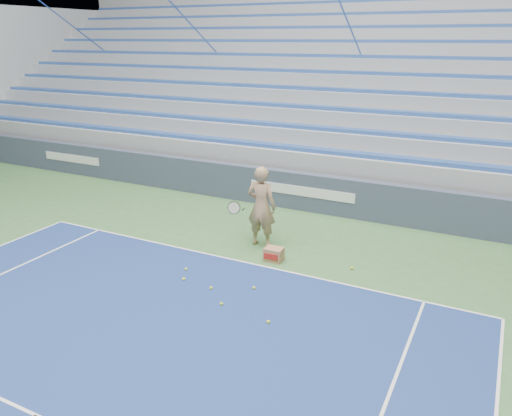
# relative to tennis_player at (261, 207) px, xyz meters

# --- Properties ---
(sponsor_barrier) EXTENTS (30.00, 0.32, 1.10)m
(sponsor_barrier) POSITION_rel_tennis_player_xyz_m (-0.10, 2.93, -0.44)
(sponsor_barrier) COLOR #394257
(sponsor_barrier) RESTS_ON ground
(bleachers) EXTENTS (31.00, 9.15, 7.30)m
(bleachers) POSITION_rel_tennis_player_xyz_m (-0.11, 8.65, 1.37)
(bleachers) COLOR #969A9F
(bleachers) RESTS_ON ground
(tennis_player) EXTENTS (0.98, 0.87, 1.97)m
(tennis_player) POSITION_rel_tennis_player_xyz_m (0.00, 0.00, 0.00)
(tennis_player) COLOR tan
(tennis_player) RESTS_ON ground
(ball_box) EXTENTS (0.42, 0.34, 0.31)m
(ball_box) POSITION_rel_tennis_player_xyz_m (0.65, -0.67, -0.83)
(ball_box) COLOR #9C6F4B
(ball_box) RESTS_ON ground
(tennis_ball_0) EXTENTS (0.07, 0.07, 0.07)m
(tennis_ball_0) POSITION_rel_tennis_player_xyz_m (1.68, -3.09, -0.95)
(tennis_ball_0) COLOR yellow
(tennis_ball_0) RESTS_ON ground
(tennis_ball_1) EXTENTS (0.07, 0.07, 0.07)m
(tennis_ball_1) POSITION_rel_tennis_player_xyz_m (0.11, -2.48, -0.95)
(tennis_ball_1) COLOR yellow
(tennis_ball_1) RESTS_ON ground
(tennis_ball_2) EXTENTS (0.07, 0.07, 0.07)m
(tennis_ball_2) POSITION_rel_tennis_player_xyz_m (-0.83, -1.99, -0.95)
(tennis_ball_2) COLOR yellow
(tennis_ball_2) RESTS_ON ground
(tennis_ball_3) EXTENTS (0.07, 0.07, 0.07)m
(tennis_ball_3) POSITION_rel_tennis_player_xyz_m (-0.60, -2.40, -0.95)
(tennis_ball_3) COLOR yellow
(tennis_ball_3) RESTS_ON ground
(tennis_ball_4) EXTENTS (0.07, 0.07, 0.07)m
(tennis_ball_4) POSITION_rel_tennis_player_xyz_m (2.37, -0.31, -0.95)
(tennis_ball_4) COLOR yellow
(tennis_ball_4) RESTS_ON ground
(tennis_ball_5) EXTENTS (0.07, 0.07, 0.07)m
(tennis_ball_5) POSITION_rel_tennis_player_xyz_m (0.87, -2.09, -0.95)
(tennis_ball_5) COLOR yellow
(tennis_ball_5) RESTS_ON ground
(tennis_ball_6) EXTENTS (0.07, 0.07, 0.07)m
(tennis_ball_6) POSITION_rel_tennis_player_xyz_m (0.62, -2.92, -0.95)
(tennis_ball_6) COLOR yellow
(tennis_ball_6) RESTS_ON ground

